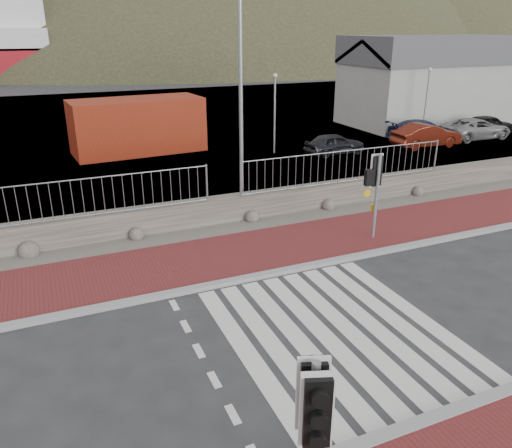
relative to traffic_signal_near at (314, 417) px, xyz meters
name	(u,v)px	position (x,y,z in m)	size (l,w,h in m)	color
ground	(335,331)	(2.88, 3.97, -2.00)	(220.00, 220.00, 0.00)	#28282B
sidewalk_far	(255,252)	(2.88, 8.47, -1.96)	(40.00, 3.00, 0.08)	maroon
kerb_near	(429,420)	(2.88, 0.97, -1.95)	(40.00, 0.25, 0.12)	gray
kerb_far	(277,273)	(2.88, 6.97, -1.95)	(40.00, 0.25, 0.12)	gray
zebra_crossing	(335,331)	(2.88, 3.97, -1.99)	(4.62, 5.60, 0.01)	silver
gravel_strip	(232,229)	(2.88, 10.47, -1.97)	(40.00, 1.50, 0.06)	#59544C
stone_wall	(223,210)	(2.88, 11.27, -1.55)	(40.00, 0.60, 0.90)	#4C463E
railing	(224,172)	(2.88, 11.12, -0.18)	(18.07, 0.07, 1.22)	gray
quay	(124,124)	(2.88, 31.87, -2.00)	(120.00, 40.00, 0.50)	#4C4C4F
water	(78,80)	(2.88, 66.87, -2.00)	(220.00, 50.00, 0.05)	#3F4C54
harbor_building	(433,80)	(22.88, 23.87, 0.93)	(12.20, 6.20, 5.80)	#9E9E99
hills_backdrop	(118,189)	(9.63, 91.87, -25.06)	(254.00, 90.00, 100.00)	#282D1B
traffic_signal_near	(314,417)	(0.00, 0.00, 0.00)	(0.45, 0.36, 2.78)	gray
traffic_signal_far	(377,179)	(6.67, 7.93, 0.01)	(0.66, 0.26, 2.77)	gray
streetlight	(245,87)	(4.03, 12.02, 2.42)	(1.61, 0.71, 7.86)	gray
shipping_container	(138,126)	(2.28, 22.96, -0.59)	(6.78, 2.82, 2.82)	maroon
car_a	(335,144)	(11.68, 18.31, -1.44)	(1.32, 3.29, 1.12)	black
car_b	(426,135)	(17.33, 17.77, -1.35)	(1.38, 3.96, 1.30)	#52160B
car_c	(422,131)	(18.21, 19.12, -1.38)	(1.75, 4.30, 1.25)	#151E42
car_d	(476,129)	(21.62, 18.37, -1.39)	(2.03, 4.41, 1.22)	gray
car_e	(488,124)	(23.39, 19.14, -1.39)	(1.44, 3.57, 1.22)	black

